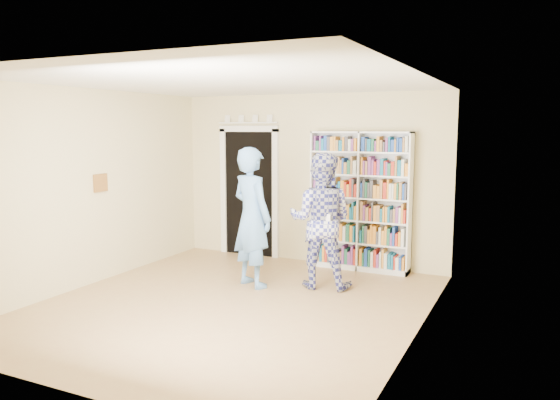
# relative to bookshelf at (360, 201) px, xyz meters

# --- Properties ---
(floor) EXTENTS (5.00, 5.00, 0.00)m
(floor) POSITION_rel_bookshelf_xyz_m (-0.90, -2.34, -1.07)
(floor) COLOR #A2774E
(floor) RESTS_ON ground
(ceiling) EXTENTS (5.00, 5.00, 0.00)m
(ceiling) POSITION_rel_bookshelf_xyz_m (-0.90, -2.34, 1.63)
(ceiling) COLOR white
(ceiling) RESTS_ON wall_back
(wall_back) EXTENTS (4.50, 0.00, 4.50)m
(wall_back) POSITION_rel_bookshelf_xyz_m (-0.90, 0.16, 0.28)
(wall_back) COLOR beige
(wall_back) RESTS_ON floor
(wall_left) EXTENTS (0.00, 5.00, 5.00)m
(wall_left) POSITION_rel_bookshelf_xyz_m (-3.15, -2.34, 0.28)
(wall_left) COLOR beige
(wall_left) RESTS_ON floor
(wall_right) EXTENTS (0.00, 5.00, 5.00)m
(wall_right) POSITION_rel_bookshelf_xyz_m (1.35, -2.34, 0.28)
(wall_right) COLOR beige
(wall_right) RESTS_ON floor
(bookshelf) EXTENTS (1.54, 0.29, 2.11)m
(bookshelf) POSITION_rel_bookshelf_xyz_m (0.00, 0.00, 0.00)
(bookshelf) COLOR white
(bookshelf) RESTS_ON floor
(doorway) EXTENTS (1.10, 0.08, 2.43)m
(doorway) POSITION_rel_bookshelf_xyz_m (-2.00, 0.13, 0.11)
(doorway) COLOR black
(doorway) RESTS_ON floor
(wall_art) EXTENTS (0.03, 0.25, 0.25)m
(wall_art) POSITION_rel_bookshelf_xyz_m (-3.13, -2.14, 0.33)
(wall_art) COLOR brown
(wall_art) RESTS_ON wall_left
(man_blue) EXTENTS (0.82, 0.71, 1.91)m
(man_blue) POSITION_rel_bookshelf_xyz_m (-1.07, -1.48, -0.11)
(man_blue) COLOR #5A8BC8
(man_blue) RESTS_ON floor
(man_plaid) EXTENTS (1.00, 0.84, 1.84)m
(man_plaid) POSITION_rel_bookshelf_xyz_m (-0.20, -1.12, -0.15)
(man_plaid) COLOR navy
(man_plaid) RESTS_ON floor
(paper_sheet) EXTENTS (0.19, 0.02, 0.27)m
(paper_sheet) POSITION_rel_bookshelf_xyz_m (-0.08, -1.33, -0.15)
(paper_sheet) COLOR white
(paper_sheet) RESTS_ON man_plaid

